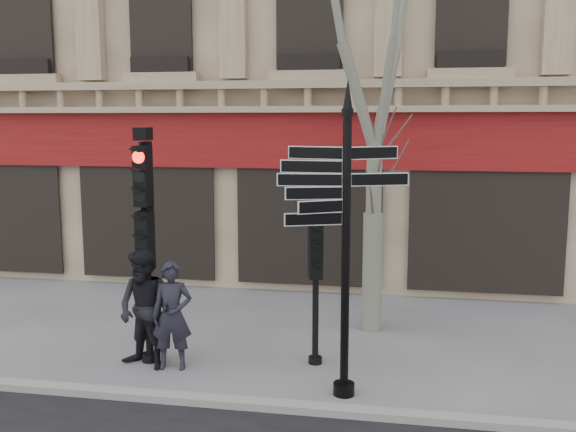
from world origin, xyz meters
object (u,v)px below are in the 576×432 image
fingerpost (347,187)px  pedestrian_b (145,309)px  traffic_signal_main (146,216)px  traffic_signal_secondary (316,266)px  pedestrian_a (172,315)px

fingerpost → pedestrian_b: size_ratio=2.34×
fingerpost → traffic_signal_main: fingerpost is taller
pedestrian_b → traffic_signal_main: bearing=117.4°
traffic_signal_secondary → pedestrian_b: 2.88m
traffic_signal_secondary → traffic_signal_main: bearing=170.5°
fingerpost → traffic_signal_secondary: (-0.59, 1.16, -1.43)m
traffic_signal_main → traffic_signal_secondary: 2.91m
traffic_signal_secondary → pedestrian_a: 2.48m
traffic_signal_secondary → pedestrian_a: (-2.27, -0.62, -0.77)m
pedestrian_a → fingerpost: bearing=-21.0°
fingerpost → traffic_signal_secondary: 1.94m
pedestrian_a → pedestrian_b: bearing=174.8°
traffic_signal_main → traffic_signal_secondary: size_ratio=1.64×
fingerpost → traffic_signal_main: size_ratio=1.17×
pedestrian_b → traffic_signal_secondary: bearing=31.2°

